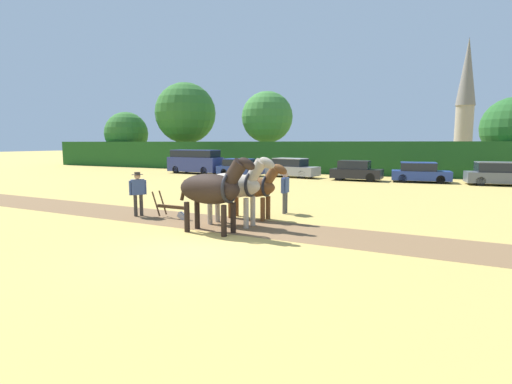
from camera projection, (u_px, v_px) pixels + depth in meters
ground_plane at (199, 249)px, 11.02m from camera, size 240.00×240.00×0.00m
plowed_furrow_strip at (128, 213)px, 16.57m from camera, size 33.39×3.41×0.01m
hedgerow at (375, 158)px, 35.86m from camera, size 79.21×1.99×3.01m
tree_far_left at (126, 133)px, 52.08m from camera, size 5.54×5.54×6.86m
tree_left at (185, 113)px, 49.45m from camera, size 7.47×7.47×10.26m
tree_center_left at (267, 117)px, 44.98m from camera, size 5.76×5.76×8.64m
church_spire at (466, 97)px, 64.78m from camera, size 3.04×3.04×19.73m
draft_horse_lead_left at (213, 189)px, 12.86m from camera, size 2.91×1.09×2.56m
draft_horse_lead_right at (234, 185)px, 14.06m from camera, size 2.99×0.96×2.52m
draft_horse_trail_left at (252, 187)px, 15.28m from camera, size 2.81×0.89×2.22m
plow at (174, 210)px, 15.41m from camera, size 1.61×0.47×1.13m
farmer_at_plow at (138, 190)px, 15.85m from camera, size 0.45×0.58×1.77m
farmer_beside_team at (285, 189)px, 16.46m from camera, size 0.24×0.69×1.73m
parked_van at (195, 161)px, 37.74m from camera, size 5.42×2.16×2.23m
parked_car_left at (240, 167)px, 35.36m from camera, size 4.17×1.87×1.50m
parked_car_center_left at (292, 168)px, 33.73m from camera, size 4.71×2.51×1.61m
parked_car_center at (356, 171)px, 30.83m from camera, size 3.81×1.72×1.53m
parked_car_center_right at (420, 173)px, 29.51m from camera, size 4.29×2.34×1.48m
parked_car_right at (498, 174)px, 27.41m from camera, size 4.39×2.40×1.60m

